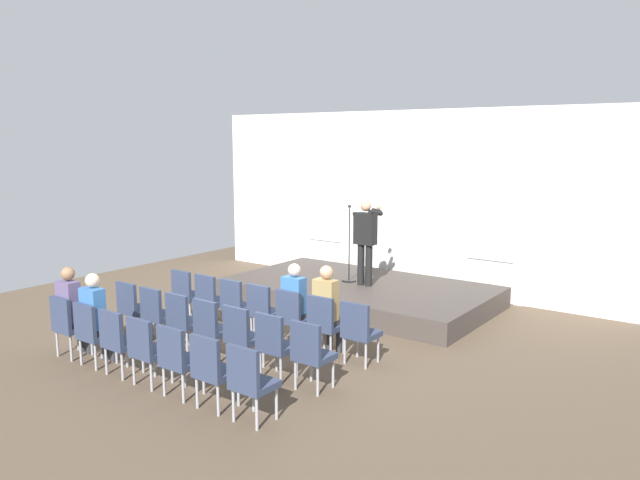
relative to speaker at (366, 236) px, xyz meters
name	(u,v)px	position (x,y,z in m)	size (l,w,h in m)	color
ground_plane	(248,347)	(-0.18, -3.19, -1.37)	(13.15, 13.15, 0.00)	brown
rear_partition	(404,200)	(-0.16, 1.82, 0.56)	(10.11, 0.14, 3.84)	silver
stage_platform	(359,293)	(-0.18, 0.07, -1.17)	(5.12, 2.91, 0.40)	#3F3833
speaker	(366,236)	(0.00, 0.00, 0.00)	(0.51, 0.69, 1.67)	black
mic_stand	(349,265)	(-0.43, 0.08, -0.63)	(0.28, 0.28, 1.56)	black
chair_r0_c0	(186,292)	(-2.00, -2.80, -0.83)	(0.46, 0.44, 0.94)	#99999E
chair_r0_c1	(210,297)	(-1.40, -2.80, -0.83)	(0.46, 0.44, 0.94)	#99999E
chair_r0_c2	(236,303)	(-0.79, -2.80, -0.83)	(0.46, 0.44, 0.94)	#99999E
chair_r0_c3	(263,308)	(-0.18, -2.80, -0.83)	(0.46, 0.44, 0.94)	#99999E
chair_r0_c4	(293,315)	(0.43, -2.80, -0.83)	(0.46, 0.44, 0.94)	#99999E
audience_r0_c4	(296,301)	(0.43, -2.72, -0.63)	(0.36, 0.39, 1.34)	#2D2D33
chair_r0_c5	(324,322)	(1.04, -2.80, -0.83)	(0.46, 0.44, 0.94)	#99999E
audience_r0_c5	(328,306)	(1.04, -2.73, -0.61)	(0.36, 0.39, 1.38)	#2D2D33
chair_r0_c6	(359,329)	(1.65, -2.80, -0.83)	(0.46, 0.44, 0.94)	#99999E
chair_r1_c0	(133,306)	(-2.00, -3.95, -0.83)	(0.46, 0.44, 0.94)	#99999E
chair_r1_c1	(157,312)	(-1.40, -3.95, -0.83)	(0.46, 0.44, 0.94)	#99999E
chair_r1_c2	(183,319)	(-0.79, -3.95, -0.83)	(0.46, 0.44, 0.94)	#99999E
chair_r1_c3	(211,326)	(-0.18, -3.95, -0.83)	(0.46, 0.44, 0.94)	#99999E
chair_r1_c4	(242,333)	(0.43, -3.95, -0.83)	(0.46, 0.44, 0.94)	#99999E
chair_r1_c5	(275,342)	(1.04, -3.95, -0.83)	(0.46, 0.44, 0.94)	#99999E
chair_r1_c6	(311,351)	(1.65, -3.95, -0.83)	(0.46, 0.44, 0.94)	#99999E
chair_r2_c0	(68,323)	(-2.00, -5.10, -0.83)	(0.46, 0.44, 0.94)	#99999E
audience_r2_c0	(72,307)	(-2.00, -5.02, -0.61)	(0.36, 0.39, 1.37)	#2D2D33
chair_r2_c1	(92,330)	(-1.40, -5.10, -0.83)	(0.46, 0.44, 0.94)	#99999E
audience_r2_c1	(96,314)	(-1.40, -5.02, -0.62)	(0.36, 0.39, 1.35)	#2D2D33
chair_r2_c2	(119,338)	(-0.79, -5.10, -0.83)	(0.46, 0.44, 0.94)	#99999E
chair_r2_c3	(147,347)	(-0.18, -5.10, -0.83)	(0.46, 0.44, 0.94)	#99999E
chair_r2_c4	(178,357)	(0.43, -5.10, -0.83)	(0.46, 0.44, 0.94)	#99999E
chair_r2_c5	(212,367)	(1.04, -5.10, -0.83)	(0.46, 0.44, 0.94)	#99999E
chair_r2_c6	(250,379)	(1.65, -5.10, -0.83)	(0.46, 0.44, 0.94)	#99999E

